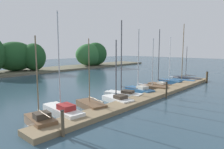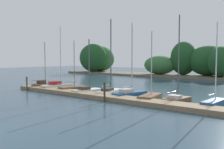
{
  "view_description": "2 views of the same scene",
  "coord_description": "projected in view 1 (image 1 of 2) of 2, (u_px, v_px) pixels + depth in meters",
  "views": [
    {
      "loc": [
        -17.98,
        3.11,
        4.88
      ],
      "look_at": [
        -4.32,
        15.44,
        2.44
      ],
      "focal_mm": 32.61,
      "sensor_mm": 36.0,
      "label": 1
    },
    {
      "loc": [
        12.74,
        -3.07,
        3.56
      ],
      "look_at": [
        -1.28,
        14.53,
        2.1
      ],
      "focal_mm": 38.78,
      "sensor_mm": 36.0,
      "label": 2
    }
  ],
  "objects": [
    {
      "name": "dock_pier",
      "position": [
        156.0,
        94.0,
        20.65
      ],
      "size": [
        27.0,
        1.8,
        0.35
      ],
      "color": "#847051",
      "rests_on": "ground"
    },
    {
      "name": "far_shore",
      "position": [
        1.0,
        58.0,
        36.14
      ],
      "size": [
        68.79,
        8.28,
        7.25
      ],
      "color": "#66604C",
      "rests_on": "ground"
    },
    {
      "name": "sailboat_0",
      "position": [
        40.0,
        120.0,
        12.74
      ],
      "size": [
        1.6,
        3.18,
        5.6
      ],
      "rotation": [
        0.0,
        0.0,
        1.42
      ],
      "color": "brown",
      "rests_on": "ground"
    },
    {
      "name": "sailboat_1",
      "position": [
        62.0,
        110.0,
        14.68
      ],
      "size": [
        1.54,
        4.41,
        7.4
      ],
      "rotation": [
        0.0,
        0.0,
        1.48
      ],
      "color": "white",
      "rests_on": "ground"
    },
    {
      "name": "sailboat_2",
      "position": [
        90.0,
        104.0,
        16.52
      ],
      "size": [
        1.87,
        3.57,
        5.6
      ],
      "rotation": [
        0.0,
        0.0,
        1.35
      ],
      "color": "brown",
      "rests_on": "ground"
    },
    {
      "name": "sailboat_3",
      "position": [
        117.0,
        99.0,
        18.18
      ],
      "size": [
        1.74,
        3.44,
        5.55
      ],
      "rotation": [
        0.0,
        0.0,
        1.4
      ],
      "color": "white",
      "rests_on": "ground"
    },
    {
      "name": "sailboat_4",
      "position": [
        123.0,
        93.0,
        20.38
      ],
      "size": [
        1.85,
        4.05,
        7.51
      ],
      "rotation": [
        0.0,
        0.0,
        1.77
      ],
      "color": "white",
      "rests_on": "ground"
    },
    {
      "name": "sailboat_5",
      "position": [
        139.0,
        89.0,
        22.18
      ],
      "size": [
        1.84,
        3.84,
        6.85
      ],
      "rotation": [
        0.0,
        0.0,
        1.37
      ],
      "color": "#285684",
      "rests_on": "ground"
    },
    {
      "name": "sailboat_6",
      "position": [
        153.0,
        87.0,
        23.68
      ],
      "size": [
        1.67,
        3.37,
        5.92
      ],
      "rotation": [
        0.0,
        0.0,
        1.74
      ],
      "color": "brown",
      "rests_on": "ground"
    },
    {
      "name": "sailboat_7",
      "position": [
        159.0,
        84.0,
        25.59
      ],
      "size": [
        1.49,
        3.14,
        7.12
      ],
      "rotation": [
        0.0,
        0.0,
        1.45
      ],
      "color": "brown",
      "rests_on": "ground"
    },
    {
      "name": "sailboat_8",
      "position": [
        169.0,
        81.0,
        27.77
      ],
      "size": [
        1.14,
        3.24,
        6.28
      ],
      "rotation": [
        0.0,
        0.0,
        1.5
      ],
      "color": "#285684",
      "rests_on": "ground"
    },
    {
      "name": "sailboat_9",
      "position": [
        182.0,
        80.0,
        28.84
      ],
      "size": [
        1.78,
        3.43,
        8.1
      ],
      "rotation": [
        0.0,
        0.0,
        1.73
      ],
      "color": "#285684",
      "rests_on": "ground"
    },
    {
      "name": "sailboat_10",
      "position": [
        186.0,
        78.0,
        30.96
      ],
      "size": [
        1.98,
        4.52,
        5.03
      ],
      "rotation": [
        0.0,
        0.0,
        1.38
      ],
      "color": "#232833",
      "rests_on": "ground"
    },
    {
      "name": "mooring_piling_0",
      "position": [
        63.0,
        123.0,
        11.13
      ],
      "size": [
        0.21,
        0.21,
        1.51
      ],
      "color": "brown",
      "rests_on": "ground"
    },
    {
      "name": "mooring_piling_1",
      "position": [
        166.0,
        90.0,
        19.64
      ],
      "size": [
        0.19,
        0.19,
        1.62
      ],
      "color": "#3D3323",
      "rests_on": "ground"
    },
    {
      "name": "mooring_piling_2",
      "position": [
        207.0,
        77.0,
        28.58
      ],
      "size": [
        0.32,
        0.32,
        1.54
      ],
      "color": "#4C3D28",
      "rests_on": "ground"
    }
  ]
}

